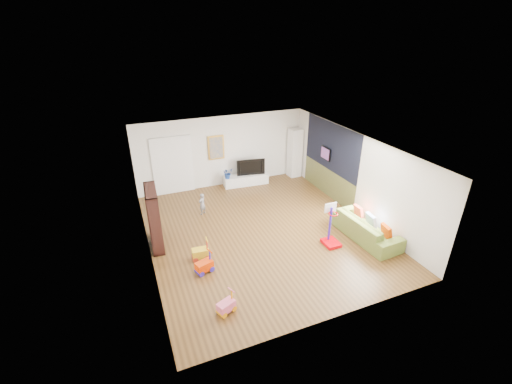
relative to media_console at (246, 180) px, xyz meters
name	(u,v)px	position (x,y,z in m)	size (l,w,h in m)	color
floor	(261,231)	(-0.79, -3.36, -0.20)	(6.50, 7.50, 0.00)	brown
ceiling	(262,146)	(-0.79, -3.36, 2.50)	(6.50, 7.50, 0.00)	white
wall_back	(222,151)	(-0.79, 0.39, 1.15)	(6.50, 0.00, 2.70)	silver
wall_front	(336,268)	(-0.79, -7.11, 1.15)	(6.50, 0.00, 2.70)	silver
wall_left	(144,213)	(-4.04, -3.36, 1.15)	(0.00, 7.50, 2.70)	silver
wall_right	(355,175)	(2.46, -3.36, 1.15)	(0.00, 7.50, 2.70)	silver
navy_accent	(331,147)	(2.44, -1.96, 1.65)	(0.01, 3.20, 1.70)	black
olive_wainscot	(327,182)	(2.44, -1.96, 0.30)	(0.01, 3.20, 1.00)	brown
doorway	(173,166)	(-2.69, 0.35, 0.85)	(1.45, 0.06, 2.10)	white
painting_back	(216,148)	(-1.04, 0.35, 1.35)	(0.62, 0.06, 0.92)	gold
artwork_right	(326,153)	(2.38, -1.76, 1.35)	(0.04, 0.56, 0.46)	#7F3F8C
media_console	(246,180)	(0.00, 0.00, 0.00)	(1.74, 0.44, 0.41)	silver
tall_cabinet	(295,153)	(2.17, 0.10, 0.79)	(0.46, 0.46, 1.99)	white
bookshelf	(154,218)	(-3.79, -2.88, 0.66)	(0.31, 1.18, 1.73)	black
sofa	(365,228)	(1.91, -4.82, 0.12)	(2.25, 0.88, 0.66)	olive
basketball_hoop	(333,226)	(0.79, -4.76, 0.42)	(0.43, 0.52, 1.25)	#D40009
ride_on_yellow	(200,250)	(-2.82, -4.01, 0.09)	(0.44, 0.27, 0.59)	gold
ride_on_orange	(204,263)	(-2.87, -4.57, 0.08)	(0.43, 0.27, 0.57)	#DC3200
ride_on_pink	(226,303)	(-2.77, -6.07, 0.06)	(0.39, 0.24, 0.52)	#E75C84
child	(202,204)	(-2.16, -1.63, 0.17)	(0.27, 0.18, 0.74)	slate
tv	(250,166)	(0.21, 0.06, 0.52)	(1.10, 0.14, 0.63)	black
vase_plant	(228,173)	(-0.74, -0.02, 0.41)	(0.37, 0.32, 0.41)	navy
pillow_left	(386,231)	(2.09, -5.44, 0.31)	(0.10, 0.38, 0.38)	#B73500
pillow_center	(371,220)	(2.10, -4.79, 0.31)	(0.10, 0.40, 0.40)	white
pillow_right	(358,211)	(2.11, -4.18, 0.31)	(0.09, 0.35, 0.35)	#D54332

